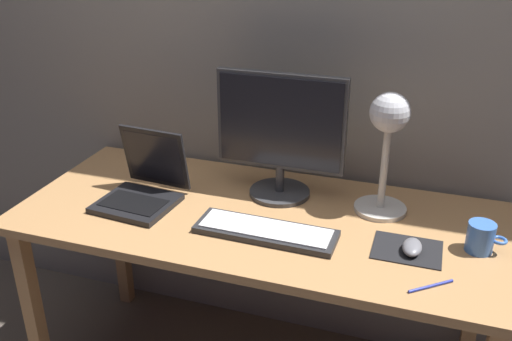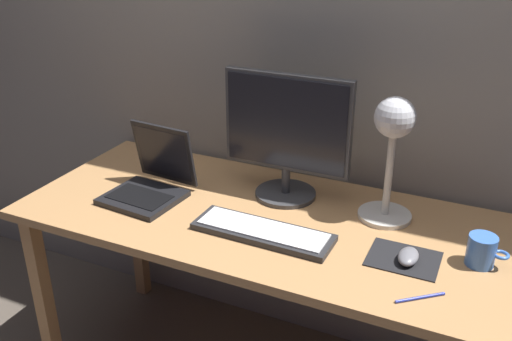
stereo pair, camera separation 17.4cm
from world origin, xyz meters
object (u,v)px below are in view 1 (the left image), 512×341
(monitor, at_px, (281,131))
(laptop, at_px, (145,181))
(mouse, at_px, (412,247))
(desk_lamp, at_px, (388,133))
(pen, at_px, (431,286))
(coffee_mug, at_px, (481,237))
(keyboard_main, at_px, (266,231))

(monitor, relative_size, laptop, 1.54)
(mouse, bearing_deg, desk_lamp, 117.53)
(desk_lamp, bearing_deg, mouse, -62.47)
(mouse, distance_m, pen, 0.17)
(laptop, bearing_deg, coffee_mug, 0.82)
(pen, bearing_deg, monitor, 143.73)
(pen, bearing_deg, coffee_mug, 61.52)
(mouse, height_order, coffee_mug, coffee_mug)
(keyboard_main, distance_m, mouse, 0.44)
(monitor, distance_m, laptop, 0.50)
(monitor, distance_m, pen, 0.70)
(monitor, distance_m, mouse, 0.57)
(laptop, relative_size, mouse, 2.98)
(laptop, distance_m, desk_lamp, 0.83)
(keyboard_main, bearing_deg, coffee_mug, 10.22)
(desk_lamp, xyz_separation_m, coffee_mug, (0.31, -0.16, -0.23))
(monitor, height_order, mouse, monitor)
(monitor, height_order, laptop, monitor)
(coffee_mug, relative_size, pen, 0.82)
(keyboard_main, height_order, coffee_mug, coffee_mug)
(monitor, bearing_deg, keyboard_main, -82.41)
(mouse, xyz_separation_m, coffee_mug, (0.19, 0.08, 0.03))
(laptop, bearing_deg, keyboard_main, -11.73)
(keyboard_main, relative_size, laptop, 1.55)
(desk_lamp, relative_size, coffee_mug, 3.57)
(desk_lamp, distance_m, coffee_mug, 0.42)
(keyboard_main, xyz_separation_m, coffee_mug, (0.62, 0.11, 0.03))
(mouse, distance_m, coffee_mug, 0.20)
(monitor, height_order, desk_lamp, monitor)
(monitor, bearing_deg, pen, -36.27)
(desk_lamp, height_order, coffee_mug, desk_lamp)
(desk_lamp, height_order, mouse, desk_lamp)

